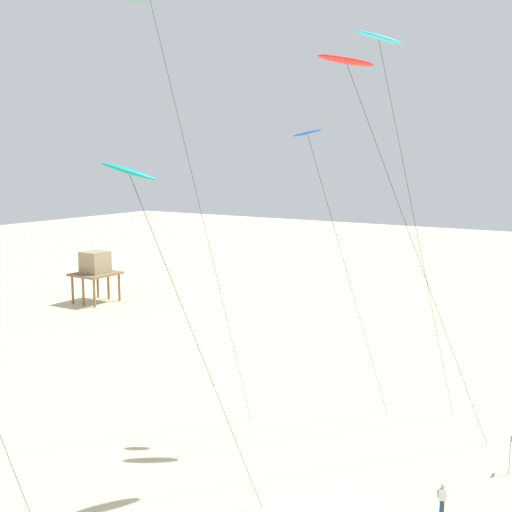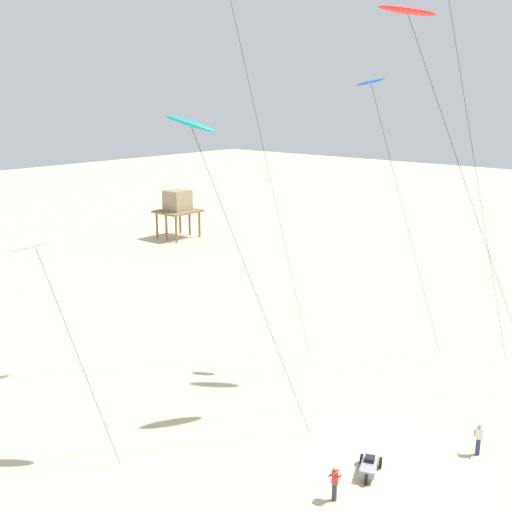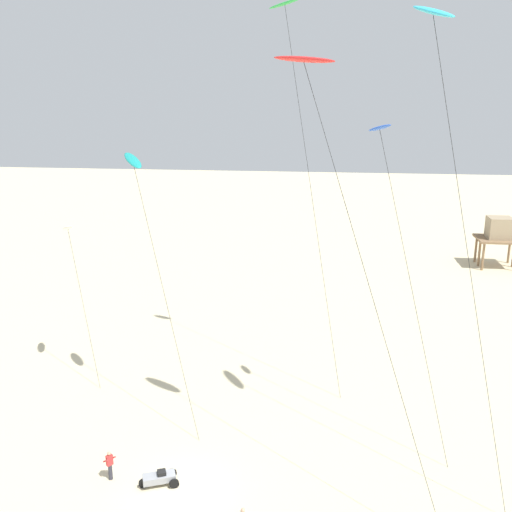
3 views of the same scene
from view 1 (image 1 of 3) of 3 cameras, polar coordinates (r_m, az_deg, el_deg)
The scene contains 8 objects.
kite_teal at distance 27.51m, azimuth -11.05°, elevation 7.01°, with size 5.42×4.97×16.56m.
kite_cyan at distance 39.33m, azimuth 10.93°, elevation 18.09°, with size 5.72×5.42×23.96m.
kite_blue at distance 38.70m, azimuth 4.86°, elevation 9.95°, with size 5.14×4.69×18.39m.
kite_green at distance 38.67m, azimuth -9.03°, elevation 20.29°, with size 5.58×4.50×25.69m.
kite_red at distance 33.51m, azimuth 8.17°, elevation 16.43°, with size 8.86×7.40×21.70m.
kite_flyer_middle at distance 33.05m, azimuth 16.20°, elevation -20.07°, with size 0.66×0.67×1.67m.
stilt_house at distance 76.42m, azimuth -14.09°, elevation -0.89°, with size 4.88×4.41×5.99m.
marker_flag at distance 37.93m, azimuth 21.69°, elevation -15.45°, with size 0.56×0.05×2.10m.
Camera 1 is at (-24.24, -10.60, 16.59)m, focal length 45.05 mm.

